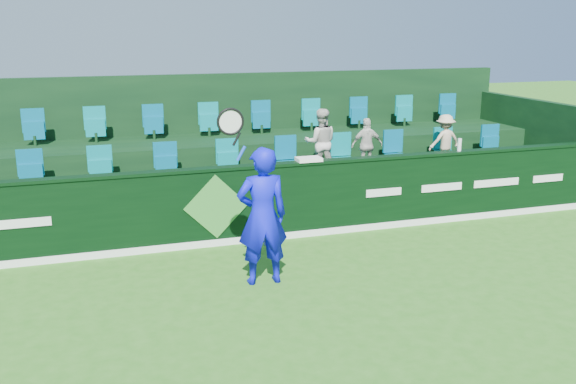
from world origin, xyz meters
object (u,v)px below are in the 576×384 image
object	(u,v)px
spectator_left	(321,142)
spectator_middle	(367,145)
tennis_player	(262,215)
drinks_bottle	(459,145)
spectator_right	(445,141)
towel	(309,159)

from	to	relation	value
spectator_left	spectator_middle	world-z (taller)	spectator_left
tennis_player	drinks_bottle	bearing A→B (deg)	23.02
spectator_left	spectator_right	bearing A→B (deg)	-163.74
spectator_middle	spectator_left	bearing A→B (deg)	4.25
spectator_middle	tennis_player	bearing A→B (deg)	49.09
spectator_middle	towel	world-z (taller)	spectator_middle
tennis_player	towel	bearing A→B (deg)	53.61
towel	drinks_bottle	world-z (taller)	drinks_bottle
spectator_middle	spectator_right	xyz separation A→B (m)	(1.76, 0.00, -0.00)
spectator_right	drinks_bottle	distance (m)	1.19
spectator_left	spectator_middle	bearing A→B (deg)	-163.74
spectator_left	spectator_middle	size ratio (longest dim) A/B	1.20
spectator_left	drinks_bottle	distance (m)	2.61
towel	drinks_bottle	xyz separation A→B (m)	(3.01, 0.00, 0.09)
spectator_left	towel	distance (m)	1.30
spectator_left	spectator_right	xyz separation A→B (m)	(2.74, 0.00, -0.11)
spectator_left	towel	bearing A→B (deg)	76.25
tennis_player	spectator_right	world-z (taller)	tennis_player
spectator_left	spectator_right	size ratio (longest dim) A/B	1.21
towel	drinks_bottle	bearing A→B (deg)	0.00
towel	spectator_left	bearing A→B (deg)	60.00
tennis_player	spectator_middle	distance (m)	4.24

